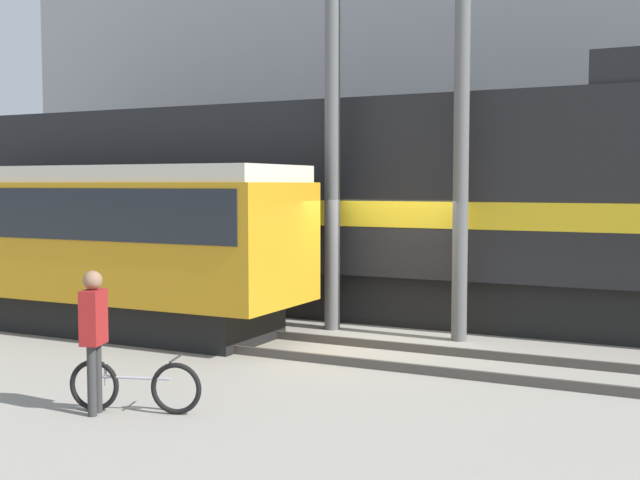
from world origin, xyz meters
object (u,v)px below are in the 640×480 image
Objects in this scene: person at (94,327)px; utility_pole_center at (462,99)px; bicycle at (135,386)px; utility_pole_left at (332,77)px; freight_locomotive at (287,203)px; streetcar at (67,236)px.

utility_pole_center is at bearing 67.81° from person.
utility_pole_left is (-0.27, 6.18, 4.50)m from bicycle.
utility_pole_center reaches higher than freight_locomotive.
streetcar is 6.03× the size of bicycle.
person is (1.99, -8.48, -1.29)m from freight_locomotive.
freight_locomotive is at bearing 106.14° from bicycle.
freight_locomotive reaches higher than streetcar.
bicycle is (5.06, -4.16, -1.46)m from streetcar.
streetcar is (-2.68, -4.05, -0.58)m from freight_locomotive.
utility_pole_left is at bearing 22.94° from streetcar.
utility_pole_center reaches higher than streetcar.
streetcar is 6.47m from person.
freight_locomotive is 3.82m from utility_pole_left.
person is at bearing -91.01° from utility_pole_left.
streetcar is at bearing -164.51° from utility_pole_center.
person reaches higher than bicycle.
bicycle is 7.68m from utility_pole_center.
person is 7.47m from utility_pole_left.
utility_pole_center is at bearing 0.00° from utility_pole_left.
freight_locomotive is 2.00× the size of streetcar.
freight_locomotive is 2.29× the size of utility_pole_center.
utility_pole_left is at bearing 88.99° from person.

